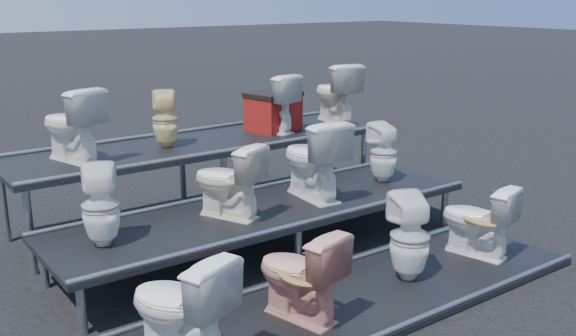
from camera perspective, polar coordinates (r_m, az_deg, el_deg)
ground at (r=6.29m, az=-1.75°, el=-7.48°), size 80.00×80.00×0.00m
tier_front at (r=5.35m, az=6.29°, el=-11.50°), size 4.20×1.20×0.06m
tier_mid at (r=6.20m, az=-1.77°, el=-5.52°), size 4.20×1.20×0.46m
tier_back at (r=7.20m, az=-7.63°, el=-1.02°), size 4.20×1.20×0.86m
toilet_0 at (r=4.35m, az=-9.62°, el=-12.07°), size 0.66×0.86×0.77m
toilet_1 at (r=4.83m, az=1.00°, el=-9.37°), size 0.55×0.78×0.71m
toilet_2 at (r=5.55m, az=10.78°, el=-6.05°), size 0.45×0.45×0.76m
toilet_3 at (r=6.21m, az=16.47°, el=-4.42°), size 0.53×0.74×0.69m
toilet_4 at (r=5.33m, az=-16.32°, el=-3.25°), size 0.39×0.39×0.67m
toilet_5 at (r=5.80m, az=-5.40°, el=-1.12°), size 0.62×0.77×0.68m
toilet_6 at (r=6.31m, az=2.20°, el=0.85°), size 0.52×0.82×0.80m
toilet_7 at (r=6.96m, az=8.49°, el=1.38°), size 0.32×0.32×0.64m
toilet_8 at (r=6.49m, az=-18.72°, el=3.70°), size 0.58×0.79×0.72m
toilet_9 at (r=6.85m, az=-10.86°, el=4.28°), size 0.35×0.36×0.60m
toilet_10 at (r=7.50m, az=-1.52°, el=5.81°), size 0.50×0.73×0.68m
toilet_11 at (r=8.09m, az=4.24°, el=6.69°), size 0.55×0.80×0.75m
red_crate at (r=7.62m, az=-1.32°, el=4.89°), size 0.65×0.56×0.40m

